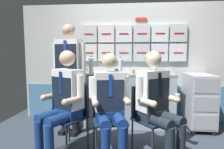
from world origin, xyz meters
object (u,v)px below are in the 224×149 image
Objects in this scene: folding_chair_left at (73,110)px; crew_member_standing at (69,69)px; folding_chair_right at (148,111)px; folding_chair_center at (108,111)px; crew_member_left at (63,97)px; paper_cup_tan at (116,71)px; crew_member_center at (110,101)px; crew_member_right at (157,99)px; service_trolley at (198,100)px; water_bottle_short at (155,67)px.

folding_chair_left is 0.71m from crew_member_standing.
folding_chair_center is at bearing -175.53° from folding_chair_right.
crew_member_left is at bearing -171.94° from folding_chair_right.
crew_member_center is at bearing -89.96° from paper_cup_tan.
crew_member_center is at bearing -43.67° from crew_member_standing.
crew_member_center is at bearing -173.00° from crew_member_right.
service_trolley is 0.54× the size of crew_member_standing.
crew_member_left reaches higher than service_trolley.
crew_member_center reaches higher than folding_chair_right.
crew_member_left is at bearing 175.50° from crew_member_center.
water_bottle_short is 0.66m from paper_cup_tan.
water_bottle_short is at bearing 171.15° from service_trolley.
service_trolley is at bearing 43.03° from folding_chair_right.
folding_chair_left is 0.67× the size of crew_member_center.
crew_member_left is 0.59m from folding_chair_center.
crew_member_standing reaches higher than crew_member_right.
service_trolley is 1.44m from paper_cup_tan.
paper_cup_tan is at bearing 90.04° from crew_member_center.
crew_member_standing is 1.44m from water_bottle_short.
crew_member_left is at bearing -138.37° from water_bottle_short.
paper_cup_tan is (0.04, 0.91, 0.44)m from folding_chair_center.
crew_member_right is at bearing -25.50° from crew_member_standing.
crew_member_standing reaches higher than folding_chair_left.
crew_member_standing reaches higher than folding_chair_center.
crew_member_right is 1.42m from crew_member_standing.
folding_chair_left is (-1.87, -0.86, 0.03)m from service_trolley.
folding_chair_center is 1.00× the size of folding_chair_right.
folding_chair_left is 3.53× the size of water_bottle_short.
paper_cup_tan is at bearing 178.85° from service_trolley.
crew_member_standing is at bearing -169.71° from service_trolley.
crew_member_right is 16.31× the size of paper_cup_tan.
folding_chair_left is 1.60m from water_bottle_short.
folding_chair_left is 0.66× the size of crew_member_right.
crew_member_center reaches higher than paper_cup_tan.
crew_member_standing is at bearing 111.40° from folding_chair_left.
folding_chair_right is 10.75× the size of paper_cup_tan.
water_bottle_short is (0.69, 1.00, 0.51)m from folding_chair_center.
paper_cup_tan is (-0.00, 1.07, 0.27)m from crew_member_center.
folding_chair_center is 1.32m from water_bottle_short.
service_trolley is 1.24m from folding_chair_right.
folding_chair_right is 0.25m from crew_member_right.
service_trolley is 1.73m from crew_member_center.
service_trolley is 1.08× the size of folding_chair_center.
crew_member_left reaches higher than crew_member_right.
folding_chair_left is 0.65× the size of crew_member_left.
folding_chair_right is at bearing 4.47° from folding_chair_center.
crew_member_right is 1.17m from paper_cup_tan.
crew_member_standing is (-0.11, 0.62, 0.30)m from crew_member_left.
crew_member_standing is at bearing 136.33° from crew_member_center.
crew_member_right is 5.37× the size of water_bottle_short.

